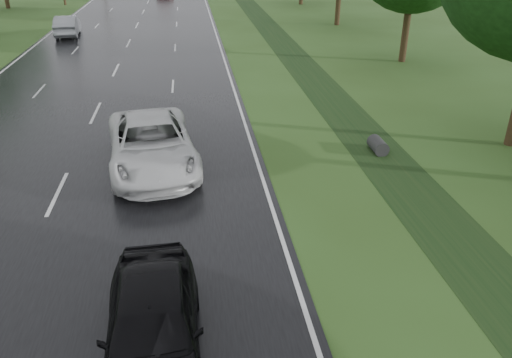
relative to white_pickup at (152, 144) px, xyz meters
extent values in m
cube|color=black|center=(-3.00, 35.32, -0.89)|extent=(14.00, 180.00, 0.04)
cube|color=silver|center=(3.75, 35.32, -0.87)|extent=(0.12, 180.00, 0.01)
cube|color=silver|center=(-9.75, 35.32, -0.87)|extent=(0.12, 180.00, 0.01)
cube|color=silver|center=(-3.00, 35.32, -0.87)|extent=(0.12, 180.00, 0.01)
cube|color=black|center=(8.50, 10.32, -0.91)|extent=(2.20, 120.00, 0.01)
cylinder|color=#2D2D2D|center=(8.50, 0.32, -0.66)|extent=(0.56, 1.00, 0.56)
cylinder|color=#3A2A17|center=(15.20, 14.32, 0.85)|extent=(0.44, 0.44, 3.52)
cylinder|color=#3A2A17|center=(14.80, 28.32, 1.17)|extent=(0.44, 0.44, 4.16)
imported|color=silver|center=(0.00, 0.00, 0.00)|extent=(3.68, 6.61, 1.75)
imported|color=black|center=(0.50, -9.09, -0.07)|extent=(2.08, 4.81, 1.61)
imported|color=#9B9EA3|center=(-8.04, 26.05, -0.09)|extent=(2.08, 4.87, 1.56)
camera|label=1|loc=(1.52, -16.63, 6.78)|focal=35.00mm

